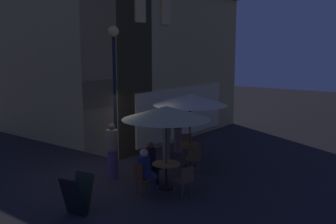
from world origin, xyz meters
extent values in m
plane|color=#292527|center=(0.00, 0.00, 0.00)|extent=(60.00, 60.00, 0.00)
cube|color=tan|center=(5.64, 2.13, 3.70)|extent=(8.69, 1.87, 7.41)
cube|color=tan|center=(2.24, 5.61, 3.70)|extent=(1.87, 8.84, 7.41)
cube|color=#E5B767|center=(2.50, 1.16, 5.34)|extent=(0.55, 0.06, 0.95)
cube|color=#E5B767|center=(4.00, 1.16, 5.34)|extent=(0.55, 0.06, 0.95)
cube|color=beige|center=(5.21, 1.15, 1.25)|extent=(6.08, 0.08, 2.10)
cylinder|color=black|center=(0.40, 0.42, 2.17)|extent=(0.10, 0.10, 4.35)
sphere|color=#FCD263|center=(0.40, 0.42, 4.45)|extent=(0.34, 0.34, 0.34)
cube|color=black|center=(-2.38, -1.21, 0.49)|extent=(0.39, 0.59, 0.95)
cube|color=black|center=(-2.74, -1.27, 0.49)|extent=(0.39, 0.59, 0.95)
cylinder|color=black|center=(0.06, -1.89, 0.01)|extent=(0.40, 0.40, 0.03)
cylinder|color=black|center=(0.06, -1.89, 0.36)|extent=(0.06, 0.06, 0.72)
cylinder|color=olive|center=(0.06, -1.89, 0.73)|extent=(0.78, 0.78, 0.03)
cylinder|color=black|center=(2.23, -1.21, 0.01)|extent=(0.40, 0.40, 0.03)
cylinder|color=black|center=(2.23, -1.21, 0.38)|extent=(0.06, 0.06, 0.75)
cylinder|color=brown|center=(2.23, -1.21, 0.77)|extent=(0.63, 0.63, 0.03)
cylinder|color=black|center=(0.06, -1.89, 0.03)|extent=(0.36, 0.36, 0.06)
cylinder|color=#4B3C1E|center=(0.06, -1.89, 1.16)|extent=(0.05, 0.05, 2.32)
cone|color=tan|center=(0.06, -1.89, 2.19)|extent=(2.45, 2.45, 0.37)
cylinder|color=black|center=(2.23, -1.21, 0.03)|extent=(0.36, 0.36, 0.06)
cylinder|color=#4E3228|center=(2.23, -1.21, 1.21)|extent=(0.05, 0.05, 2.42)
cone|color=beige|center=(2.23, -1.21, 2.28)|extent=(2.46, 2.46, 0.38)
cylinder|color=#4D3328|center=(0.38, -1.36, 0.23)|extent=(0.03, 0.03, 0.47)
cylinder|color=#4D3328|center=(0.04, -1.27, 0.23)|extent=(0.03, 0.03, 0.47)
cylinder|color=#4D3328|center=(0.46, -1.02, 0.23)|extent=(0.03, 0.03, 0.47)
cylinder|color=#4D3328|center=(0.13, -0.93, 0.23)|extent=(0.03, 0.03, 0.47)
cube|color=#4D3328|center=(0.25, -1.15, 0.48)|extent=(0.53, 0.53, 0.04)
cube|color=#4D3328|center=(0.30, -0.95, 0.70)|extent=(0.43, 0.15, 0.39)
cylinder|color=#59321B|center=(-0.44, -1.57, 0.22)|extent=(0.03, 0.03, 0.44)
cylinder|color=#59321B|center=(-0.53, -1.87, 0.22)|extent=(0.03, 0.03, 0.44)
cylinder|color=#59321B|center=(-0.74, -1.48, 0.22)|extent=(0.03, 0.03, 0.44)
cylinder|color=#59321B|center=(-0.83, -1.78, 0.22)|extent=(0.03, 0.03, 0.44)
cube|color=#59321B|center=(-0.64, -1.67, 0.46)|extent=(0.49, 0.49, 0.04)
cube|color=#59321B|center=(-0.81, -1.62, 0.69)|extent=(0.16, 0.39, 0.44)
cylinder|color=brown|center=(-0.23, -2.39, 0.21)|extent=(0.03, 0.03, 0.43)
cylinder|color=brown|center=(0.08, -2.47, 0.21)|extent=(0.03, 0.03, 0.43)
cylinder|color=brown|center=(-0.31, -2.70, 0.21)|extent=(0.03, 0.03, 0.43)
cylinder|color=brown|center=(0.01, -2.78, 0.21)|extent=(0.03, 0.03, 0.43)
cube|color=brown|center=(-0.11, -2.58, 0.44)|extent=(0.49, 0.49, 0.04)
cube|color=brown|center=(-0.16, -2.76, 0.66)|extent=(0.41, 0.14, 0.39)
cylinder|color=brown|center=(1.74, -1.46, 0.22)|extent=(0.03, 0.03, 0.44)
cylinder|color=brown|center=(1.96, -1.69, 0.22)|extent=(0.03, 0.03, 0.44)
cylinder|color=brown|center=(1.51, -1.68, 0.22)|extent=(0.03, 0.03, 0.44)
cylinder|color=brown|center=(1.73, -1.91, 0.22)|extent=(0.03, 0.03, 0.44)
cube|color=brown|center=(1.73, -1.69, 0.45)|extent=(0.56, 0.56, 0.04)
cube|color=brown|center=(1.60, -1.81, 0.69)|extent=(0.30, 0.32, 0.44)
cylinder|color=brown|center=(2.78, -0.93, 0.23)|extent=(0.03, 0.03, 0.45)
cylinder|color=brown|center=(2.58, -0.70, 0.23)|extent=(0.03, 0.03, 0.45)
cylinder|color=brown|center=(3.01, -0.72, 0.23)|extent=(0.03, 0.03, 0.45)
cylinder|color=brown|center=(2.81, -0.49, 0.23)|extent=(0.03, 0.03, 0.45)
cube|color=brown|center=(2.80, -0.71, 0.47)|extent=(0.54, 0.54, 0.04)
cube|color=brown|center=(2.92, -0.60, 0.70)|extent=(0.28, 0.31, 0.43)
cube|color=black|center=(0.22, -1.28, 0.49)|extent=(0.42, 0.43, 0.14)
cylinder|color=black|center=(0.18, -1.44, 0.24)|extent=(0.14, 0.14, 0.49)
cylinder|color=black|center=(0.25, -1.15, 0.76)|extent=(0.34, 0.34, 0.53)
sphere|color=brown|center=(0.25, -1.15, 1.12)|extent=(0.21, 0.21, 0.21)
cube|color=#282D50|center=(-0.50, -1.71, 0.49)|extent=(0.45, 0.44, 0.14)
cylinder|color=#282D50|center=(-0.35, -1.76, 0.24)|extent=(0.14, 0.14, 0.49)
cylinder|color=#1C294B|center=(-0.64, -1.67, 0.78)|extent=(0.34, 0.34, 0.57)
sphere|color=beige|center=(-0.64, -1.67, 1.17)|extent=(0.23, 0.23, 0.23)
cylinder|color=#623E63|center=(-0.18, 0.00, 0.43)|extent=(0.30, 0.30, 0.86)
cylinder|color=#806E57|center=(-0.18, 0.00, 1.19)|extent=(0.35, 0.35, 0.64)
sphere|color=brown|center=(-0.18, 0.00, 1.60)|extent=(0.20, 0.20, 0.20)
cylinder|color=slate|center=(2.50, -0.02, 0.43)|extent=(0.29, 0.29, 0.86)
cylinder|color=#70665A|center=(2.50, -0.02, 1.18)|extent=(0.34, 0.34, 0.64)
sphere|color=beige|center=(2.50, -0.02, 1.58)|extent=(0.19, 0.19, 0.19)
cylinder|color=#7D615B|center=(3.47, 0.17, 0.48)|extent=(0.31, 0.31, 0.96)
cylinder|color=#27442D|center=(3.47, 0.17, 1.29)|extent=(0.37, 0.37, 0.67)
sphere|color=tan|center=(3.47, 0.17, 1.73)|extent=(0.22, 0.22, 0.22)
camera|label=1|loc=(-8.07, -8.14, 3.86)|focal=40.61mm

